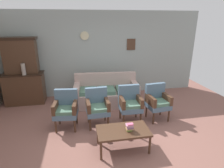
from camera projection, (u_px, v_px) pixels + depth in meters
The scene contains 12 objects.
ground_plane at pixel (122, 136), 4.07m from camera, with size 7.68×7.68×0.00m, color #84564C.
wall_back_with_decor at pixel (104, 54), 6.07m from camera, with size 6.40×0.09×2.70m.
side_cabinet at pixel (25, 88), 5.58m from camera, with size 1.16×0.55×0.93m.
cabinet_upper_hutch at pixel (20, 55), 5.33m from camera, with size 0.99×0.38×1.03m.
vase_on_cabinet at pixel (23, 69), 5.22m from camera, with size 0.11×0.11×0.33m, color #9D9186.
floral_couch at pixel (106, 94), 5.53m from camera, with size 1.91×0.94×0.90m.
armchair_row_middle at pixel (66, 108), 4.26m from camera, with size 0.57×0.55×0.90m.
armchair_by_doorway at pixel (97, 106), 4.37m from camera, with size 0.54×0.51×0.90m.
armchair_near_couch_end at pixel (130, 102), 4.54m from camera, with size 0.53×0.50×0.90m.
armchair_near_cabinet at pixel (157, 100), 4.65m from camera, with size 0.57×0.54×0.90m.
coffee_table at pixel (123, 132), 3.56m from camera, with size 1.00×0.56×0.42m.
book_stack_on_table at pixel (130, 127), 3.49m from camera, with size 0.14×0.11×0.16m.
Camera 1 is at (-0.85, -3.37, 2.40)m, focal length 29.79 mm.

